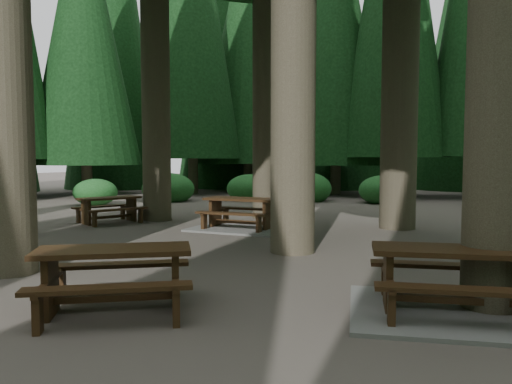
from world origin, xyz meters
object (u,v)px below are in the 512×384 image
(picnic_table_c, at_px, (241,219))
(picnic_table_e, at_px, (114,270))
(picnic_table_a, at_px, (453,293))
(picnic_table_b, at_px, (109,206))

(picnic_table_c, height_order, picnic_table_e, picnic_table_c)
(picnic_table_a, xyz_separation_m, picnic_table_c, (-4.84, 5.48, 0.01))
(picnic_table_b, height_order, picnic_table_c, picnic_table_c)
(picnic_table_c, distance_m, picnic_table_e, 6.85)
(picnic_table_a, relative_size, picnic_table_e, 1.15)
(picnic_table_e, bearing_deg, picnic_table_a, -11.40)
(picnic_table_a, relative_size, picnic_table_b, 1.24)
(picnic_table_c, bearing_deg, picnic_table_e, -77.82)
(picnic_table_b, height_order, picnic_table_e, picnic_table_e)
(picnic_table_b, bearing_deg, picnic_table_e, -113.91)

